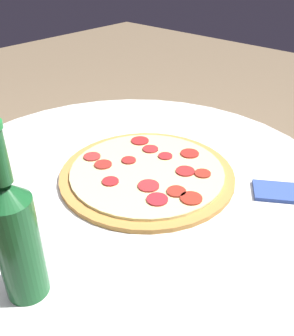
# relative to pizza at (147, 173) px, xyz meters

# --- Properties ---
(table) EXTENTS (0.89, 0.89, 0.74)m
(table) POSITION_rel_pizza_xyz_m (-0.02, -0.03, -0.21)
(table) COLOR silver
(table) RESTS_ON ground_plane
(pizza) EXTENTS (0.37, 0.37, 0.02)m
(pizza) POSITION_rel_pizza_xyz_m (0.00, 0.00, 0.00)
(pizza) COLOR #B77F3D
(pizza) RESTS_ON table
(beer_bottle) EXTENTS (0.06, 0.06, 0.27)m
(beer_bottle) POSITION_rel_pizza_xyz_m (0.07, -0.34, 0.10)
(beer_bottle) COLOR #195628
(beer_bottle) RESTS_ON table
(napkin) EXTENTS (0.13, 0.11, 0.01)m
(napkin) POSITION_rel_pizza_xyz_m (0.24, 0.13, -0.00)
(napkin) COLOR #334C99
(napkin) RESTS_ON table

